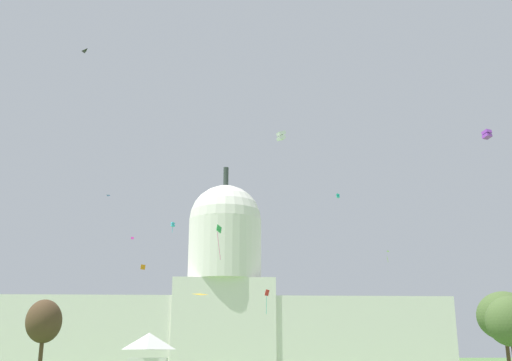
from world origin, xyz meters
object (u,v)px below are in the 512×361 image
object	(u,v)px
kite_black_high	(81,53)
capitol_building	(224,301)
kite_red_low	(267,295)
kite_green_low	(219,233)
kite_turquoise_high	(338,196)
kite_cyan_mid	(173,225)
tree_west_near	(44,322)
kite_white_high	(281,136)
kite_lime_mid	(387,253)
kite_gold_low	(202,298)
event_tent	(149,353)
kite_orange_mid	(143,267)
kite_violet_mid	(487,134)
tree_east_mid	(504,316)
kite_magenta_high	(132,238)
kite_blue_high	(106,196)
tree_east_near	(511,321)

from	to	relation	value
kite_black_high	capitol_building	bearing A→B (deg)	143.58
kite_red_low	kite_green_low	distance (m)	47.97
kite_turquoise_high	kite_cyan_mid	size ratio (longest dim) A/B	0.55
tree_west_near	kite_red_low	bearing A→B (deg)	4.71
kite_red_low	kite_white_high	bearing A→B (deg)	-78.15
kite_lime_mid	kite_gold_low	distance (m)	86.16
kite_turquoise_high	kite_cyan_mid	world-z (taller)	kite_turquoise_high
event_tent	kite_white_high	size ratio (longest dim) A/B	4.00
capitol_building	kite_black_high	world-z (taller)	capitol_building
kite_orange_mid	kite_violet_mid	xyz separation A→B (m)	(45.74, -67.02, 5.55)
tree_east_mid	kite_black_high	distance (m)	82.11
tree_east_mid	kite_white_high	world-z (taller)	kite_white_high
kite_green_low	kite_cyan_mid	bearing A→B (deg)	-95.43
kite_magenta_high	event_tent	bearing A→B (deg)	134.75
tree_west_near	tree_east_mid	xyz separation A→B (m)	(80.75, -10.97, 0.58)
kite_white_high	kite_blue_high	bearing A→B (deg)	6.91
kite_turquoise_high	kite_cyan_mid	distance (m)	55.88
kite_red_low	kite_magenta_high	distance (m)	76.39
tree_east_near	kite_magenta_high	size ratio (longest dim) A/B	11.82
kite_magenta_high	tree_west_near	bearing A→B (deg)	119.55
capitol_building	kite_white_high	xyz separation A→B (m)	(8.76, -118.62, 15.23)
tree_east_mid	kite_orange_mid	distance (m)	70.37
kite_violet_mid	kite_cyan_mid	xyz separation A→B (m)	(-38.99, 57.88, 1.68)
event_tent	kite_blue_high	xyz separation A→B (m)	(-20.82, 61.61, 40.37)
event_tent	kite_white_high	bearing A→B (deg)	-28.82
kite_gold_low	kite_turquoise_high	distance (m)	89.70
kite_green_low	tree_east_near	bearing A→B (deg)	177.21
kite_lime_mid	kite_violet_mid	distance (m)	89.97
kite_gold_low	kite_green_low	bearing A→B (deg)	-95.93
capitol_building	kite_orange_mid	size ratio (longest dim) A/B	142.03
kite_turquoise_high	kite_gold_low	bearing A→B (deg)	152.23
kite_white_high	kite_black_high	world-z (taller)	kite_black_high
kite_green_low	kite_gold_low	bearing A→B (deg)	-89.40
kite_gold_low	kite_blue_high	bearing A→B (deg)	86.45
tree_east_near	kite_black_high	bearing A→B (deg)	176.43
tree_east_mid	kite_green_low	size ratio (longest dim) A/B	3.23
kite_gold_low	kite_violet_mid	size ratio (longest dim) A/B	1.73
tree_east_near	capitol_building	bearing A→B (deg)	107.33
tree_east_mid	kite_orange_mid	bearing A→B (deg)	159.70
tree_west_near	tree_east_near	bearing A→B (deg)	-25.36
kite_orange_mid	kite_lime_mid	distance (m)	62.41
tree_west_near	kite_cyan_mid	world-z (taller)	kite_cyan_mid
tree_east_mid	kite_gold_low	world-z (taller)	tree_east_mid
event_tent	tree_east_mid	xyz separation A→B (m)	(59.27, 7.30, 6.09)
kite_red_low	kite_black_high	size ratio (longest dim) A/B	2.98
kite_red_low	kite_gold_low	bearing A→B (deg)	-93.59
kite_gold_low	kite_black_high	world-z (taller)	kite_black_high
kite_blue_high	kite_cyan_mid	bearing A→B (deg)	-11.93
tree_east_near	kite_gold_low	xyz separation A→B (m)	(-41.07, -3.32, 2.64)
kite_magenta_high	tree_east_near	bearing A→B (deg)	157.07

